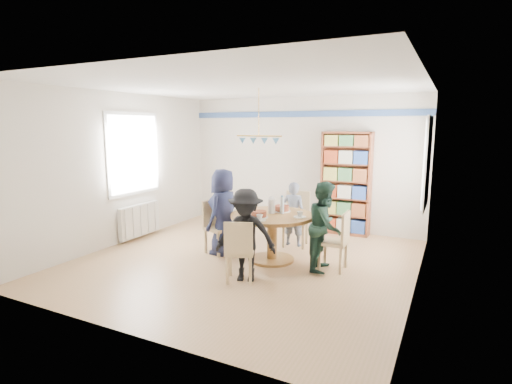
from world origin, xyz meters
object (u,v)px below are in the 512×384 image
Objects in this scene: dining_table at (272,226)px; bookshelf at (346,184)px; chair_left at (216,224)px; person_near at (246,235)px; person_left at (223,212)px; radiator at (140,220)px; chair_right at (338,238)px; chair_near at (239,249)px; chair_far at (297,216)px; person_far at (293,214)px; person_right at (325,226)px.

dining_table is 2.24m from bookshelf.
person_near reaches higher than chair_left.
radiator is at bearing -90.93° from person_left.
chair_right reaches higher than chair_near.
chair_far is at bearing 140.15° from person_left.
person_far is (2.78, 0.85, 0.22)m from radiator.
chair_right is at bearing -0.41° from radiator.
bookshelf reaches higher than person_near.
bookshelf reaches higher than person_right.
person_left is 2.62m from bookshelf.
bookshelf reaches higher than chair_near.
chair_right is at bearing -78.60° from bookshelf.
chair_near is at bearing -135.39° from chair_right.
chair_near is 0.66× the size of person_right.
chair_far is 0.75× the size of person_near.
chair_far reaches higher than dining_table.
chair_left is at bearing -178.29° from chair_right.
chair_far is at bearing 43.65° from chair_left.
dining_table is at bearing -177.87° from chair_right.
person_left reaches higher than chair_left.
chair_far is at bearing -117.56° from person_far.
person_far is 0.57× the size of bookshelf.
person_left reaches higher than person_near.
person_left is at bearing 44.75° from person_far.
chair_left is 2.07m from chair_right.
chair_far is at bearing -117.80° from bookshelf.
radiator is 1.04× the size of chair_far.
chair_right is at bearing 137.44° from person_far.
person_far reaches higher than radiator.
chair_left is at bearing -127.75° from bookshelf.
person_left reaches higher than dining_table.
person_far is 0.89× the size of person_near.
person_left is 1.24m from person_near.
dining_table is at bearing 72.81° from person_near.
chair_left is at bearing 85.21° from person_right.
person_far is 1.41m from bookshelf.
person_near is (1.03, -0.88, 0.15)m from chair_left.
person_left is at bearing -178.08° from dining_table.
person_left is 1.73m from person_right.
person_near is at bearing 47.20° from person_left.
person_left is 1.24× the size of person_far.
dining_table is 0.91× the size of person_left.
chair_far is (-1.01, 0.95, 0.04)m from chair_right.
chair_right is 0.26m from person_right.
person_left is at bearing 117.48° from person_near.
person_right is 1.03× the size of person_near.
person_left reaches higher than person_far.
radiator is at bearing -161.90° from chair_far.
dining_table is 0.86m from person_right.
radiator is 2.97m from person_near.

